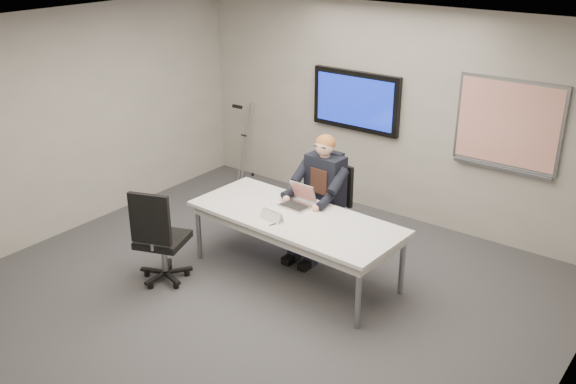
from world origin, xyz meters
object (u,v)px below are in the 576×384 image
Objects in this scene: office_chair_near at (162,253)px; laptop at (299,200)px; conference_table at (295,223)px; office_chair_far at (328,222)px; seated_person at (316,209)px.

office_chair_near reaches higher than laptop.
office_chair_near is 1.63m from laptop.
office_chair_far reaches higher than conference_table.
conference_table is at bearing -56.50° from laptop.
office_chair_far is 0.37m from seated_person.
office_chair_far is at bearing 91.32° from seated_person.
office_chair_far reaches higher than laptop.
laptop is at bearing 122.04° from conference_table.
office_chair_near is at bearing -119.35° from seated_person.
conference_table is 1.51m from office_chair_near.
office_chair_far is at bearing -139.12° from office_chair_near.
seated_person reaches higher than laptop.
office_chair_far is 2.92× the size of laptop.
conference_table is 1.67× the size of seated_person.
laptop is at bearing -147.42° from office_chair_near.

